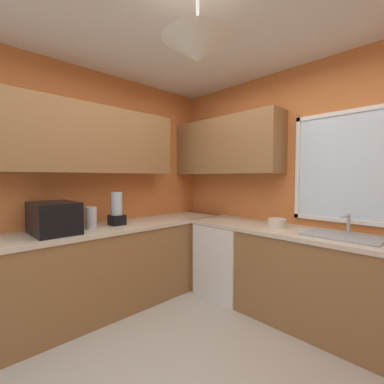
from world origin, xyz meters
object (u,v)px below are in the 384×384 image
sink_assembly (343,236)px  bowl (277,223)px  blender_appliance (117,210)px  dishwasher (228,259)px  microwave (54,218)px  kettle (91,218)px

sink_assembly → bowl: bearing=-179.4°
bowl → blender_appliance: blender_appliance is taller
dishwasher → microwave: bearing=-110.9°
bowl → blender_appliance: (-1.27, -1.13, 0.12)m
microwave → blender_appliance: (0.00, 0.63, 0.02)m
kettle → blender_appliance: blender_appliance is taller
microwave → blender_appliance: bearing=90.0°
dishwasher → microwave: (-0.66, -1.73, 0.61)m
sink_assembly → bowl: (-0.61, -0.01, 0.03)m
blender_appliance → bowl: bearing=41.6°
kettle → dishwasher: bearing=65.3°
kettle → sink_assembly: kettle is taller
sink_assembly → dishwasher: bearing=-178.3°
kettle → bowl: kettle is taller
bowl → kettle: bearing=-131.4°
dishwasher → bowl: 0.80m
dishwasher → kettle: size_ratio=3.79×
dishwasher → microwave: microwave is taller
dishwasher → sink_assembly: sink_assembly is taller
sink_assembly → blender_appliance: bearing=-149.0°
dishwasher → kettle: kettle is taller
microwave → bowl: bearing=54.1°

